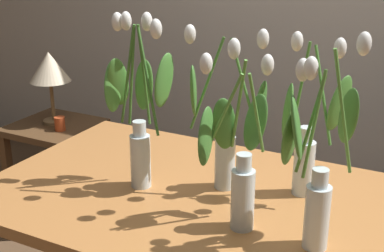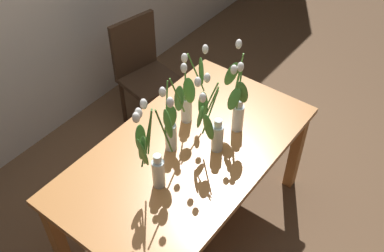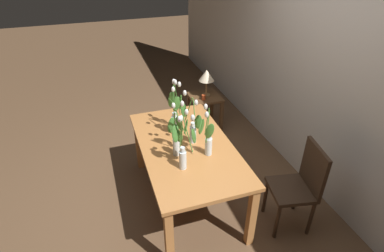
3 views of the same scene
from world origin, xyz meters
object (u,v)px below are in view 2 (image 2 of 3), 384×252
tulip_vase_0 (237,103)px  tulip_vase_4 (154,154)px  dining_table (187,160)px  tulip_vase_2 (172,125)px  dining_chair (143,69)px  tulip_vase_3 (212,126)px  tulip_vase_1 (189,98)px

tulip_vase_0 → tulip_vase_4: bearing=170.6°
dining_table → tulip_vase_2: size_ratio=2.95×
tulip_vase_0 → tulip_vase_2: (-0.35, 0.20, -0.03)m
dining_chair → tulip_vase_0: bearing=-107.5°
tulip_vase_0 → tulip_vase_3: bearing=175.6°
tulip_vase_2 → tulip_vase_4: bearing=-159.4°
tulip_vase_4 → dining_chair: (0.95, 0.96, -0.46)m
tulip_vase_3 → tulip_vase_1: bearing=63.5°
tulip_vase_0 → tulip_vase_2: bearing=149.9°
tulip_vase_0 → tulip_vase_3: size_ratio=1.09×
dining_table → tulip_vase_3: (0.08, -0.11, 0.28)m
tulip_vase_1 → dining_chair: size_ratio=0.57×
tulip_vase_1 → tulip_vase_3: (-0.13, -0.26, 0.01)m
dining_table → tulip_vase_4: tulip_vase_4 is taller
dining_chair → tulip_vase_1: bearing=-118.9°
tulip_vase_0 → tulip_vase_1: 0.29m
dining_chair → dining_table: bearing=-124.6°
tulip_vase_0 → tulip_vase_1: tulip_vase_0 is taller
tulip_vase_0 → dining_chair: (0.34, 1.07, -0.43)m
dining_table → tulip_vase_3: bearing=-52.9°
dining_table → tulip_vase_4: size_ratio=2.79×
tulip_vase_0 → tulip_vase_4: (-0.62, 0.10, 0.03)m
tulip_vase_3 → dining_chair: bearing=61.7°
tulip_vase_0 → dining_table: bearing=157.7°
dining_table → tulip_vase_4: bearing=-175.2°
tulip_vase_1 → tulip_vase_2: 0.26m
dining_chair → tulip_vase_2: bearing=-128.5°
tulip_vase_1 → tulip_vase_4: 0.55m
tulip_vase_2 → tulip_vase_3: bearing=-56.9°
dining_table → dining_chair: (0.65, 0.94, -0.12)m
tulip_vase_1 → tulip_vase_2: tulip_vase_2 is taller
tulip_vase_1 → tulip_vase_4: (-0.52, -0.17, 0.06)m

